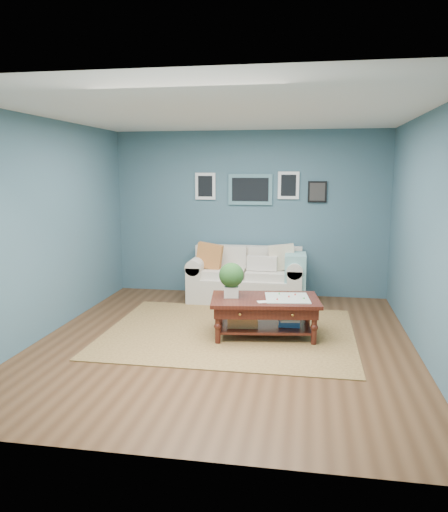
# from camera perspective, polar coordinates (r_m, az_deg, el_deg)

# --- Properties ---
(room_shell) EXTENTS (5.00, 5.02, 2.70)m
(room_shell) POSITION_cam_1_polar(r_m,az_deg,el_deg) (5.87, 0.09, 2.94)
(room_shell) COLOR brown
(room_shell) RESTS_ON ground
(area_rug) EXTENTS (3.14, 2.51, 0.01)m
(area_rug) POSITION_cam_1_polar(r_m,az_deg,el_deg) (6.48, 0.62, -8.71)
(area_rug) COLOR brown
(area_rug) RESTS_ON ground
(loveseat) EXTENTS (1.83, 0.83, 0.94)m
(loveseat) POSITION_cam_1_polar(r_m,az_deg,el_deg) (7.95, 3.13, -2.43)
(loveseat) COLOR beige
(loveseat) RESTS_ON ground
(coffee_table) EXTENTS (1.41, 0.94, 0.93)m
(coffee_table) POSITION_cam_1_polar(r_m,az_deg,el_deg) (6.25, 4.04, -5.55)
(coffee_table) COLOR black
(coffee_table) RESTS_ON ground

